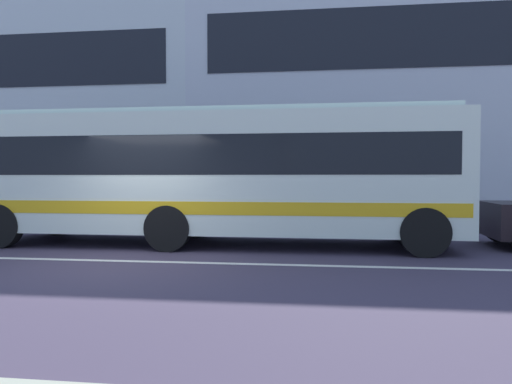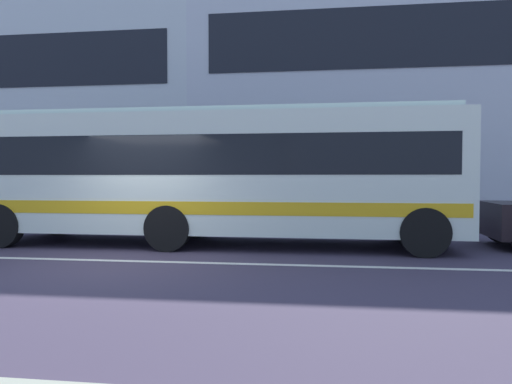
% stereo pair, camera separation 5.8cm
% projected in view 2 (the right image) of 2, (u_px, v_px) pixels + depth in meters
% --- Properties ---
extents(ground_plane, '(160.00, 160.00, 0.00)m').
position_uv_depth(ground_plane, '(123.00, 261.00, 8.55)').
color(ground_plane, '#3E3548').
extents(lane_centre_line, '(60.00, 0.16, 0.01)m').
position_uv_depth(lane_centre_line, '(123.00, 261.00, 8.55)').
color(lane_centre_line, silver).
rests_on(lane_centre_line, ground_plane).
extents(apartment_block_left, '(21.47, 9.50, 11.87)m').
position_uv_depth(apartment_block_left, '(27.00, 101.00, 25.38)').
color(apartment_block_left, silver).
rests_on(apartment_block_left, ground_plane).
extents(apartment_block_right, '(24.83, 9.50, 12.63)m').
position_uv_depth(apartment_block_right, '(453.00, 84.00, 22.43)').
color(apartment_block_right, silver).
rests_on(apartment_block_right, ground_plane).
extents(transit_bus, '(11.32, 2.63, 3.14)m').
position_uv_depth(transit_bus, '(211.00, 172.00, 10.65)').
color(transit_bus, silver).
rests_on(transit_bus, ground_plane).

